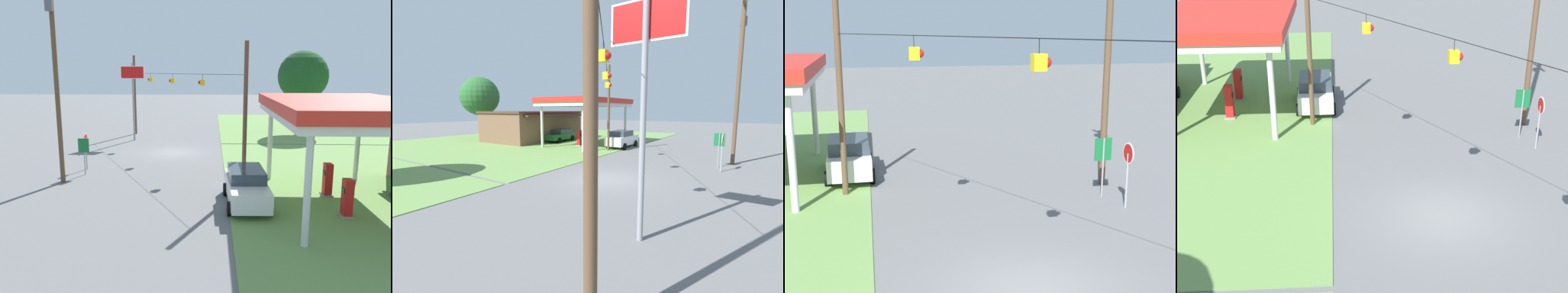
# 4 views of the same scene
# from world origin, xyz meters

# --- Properties ---
(ground_plane) EXTENTS (160.00, 160.00, 0.00)m
(ground_plane) POSITION_xyz_m (0.00, 0.00, 0.00)
(ground_plane) COLOR slate
(grass_verge_station_corner) EXTENTS (36.00, 28.00, 0.04)m
(grass_verge_station_corner) POSITION_xyz_m (14.31, 18.01, 0.02)
(grass_verge_station_corner) COLOR #6B934C
(grass_verge_station_corner) RESTS_ON ground
(gas_station_canopy) EXTENTS (10.78, 6.69, 5.29)m
(gas_station_canopy) POSITION_xyz_m (12.31, 9.37, 4.79)
(gas_station_canopy) COLOR silver
(gas_station_canopy) RESTS_ON ground
(gas_station_store) EXTENTS (11.90, 8.16, 3.82)m
(gas_station_store) POSITION_xyz_m (12.43, 17.99, 1.93)
(gas_station_store) COLOR brown
(gas_station_store) RESTS_ON ground
(fuel_pump_near) EXTENTS (0.71, 0.56, 1.79)m
(fuel_pump_near) POSITION_xyz_m (10.79, 9.36, 0.86)
(fuel_pump_near) COLOR gray
(fuel_pump_near) RESTS_ON ground
(fuel_pump_far) EXTENTS (0.71, 0.56, 1.79)m
(fuel_pump_far) POSITION_xyz_m (13.83, 9.36, 0.86)
(fuel_pump_far) COLOR gray
(fuel_pump_far) RESTS_ON ground
(car_at_pumps_front) EXTENTS (4.83, 2.22, 1.83)m
(car_at_pumps_front) POSITION_xyz_m (12.32, 4.90, 0.96)
(car_at_pumps_front) COLOR white
(car_at_pumps_front) RESTS_ON ground
(car_at_pumps_rear) EXTENTS (5.06, 2.46, 1.60)m
(car_at_pumps_rear) POSITION_xyz_m (12.92, 13.84, 0.85)
(car_at_pumps_rear) COLOR #1E602D
(car_at_pumps_rear) RESTS_ON ground
(stop_sign_roadside) EXTENTS (0.80, 0.08, 2.50)m
(stop_sign_roadside) POSITION_xyz_m (5.72, -5.39, 1.81)
(stop_sign_roadside) COLOR #99999E
(stop_sign_roadside) RESTS_ON ground
(stop_sign_overhead) EXTENTS (0.22, 2.24, 7.40)m
(stop_sign_overhead) POSITION_xyz_m (-5.62, -4.39, 5.30)
(stop_sign_overhead) COLOR gray
(stop_sign_overhead) RESTS_ON ground
(route_sign) EXTENTS (0.10, 0.70, 2.40)m
(route_sign) POSITION_xyz_m (7.14, -5.05, 1.71)
(route_sign) COLOR gray
(route_sign) RESTS_ON ground
(utility_pole_main) EXTENTS (2.20, 0.44, 11.95)m
(utility_pole_main) POSITION_xyz_m (8.90, -5.82, 6.62)
(utility_pole_main) COLOR brown
(utility_pole_main) RESTS_ON ground
(signal_span_gantry) EXTENTS (19.19, 10.24, 8.23)m
(signal_span_gantry) POSITION_xyz_m (0.00, -0.01, 4.43)
(signal_span_gantry) COLOR brown
(signal_span_gantry) RESTS_ON ground
(tree_behind_station) EXTENTS (5.18, 5.18, 8.44)m
(tree_behind_station) POSITION_xyz_m (9.31, 24.89, 5.83)
(tree_behind_station) COLOR #4C3828
(tree_behind_station) RESTS_ON ground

